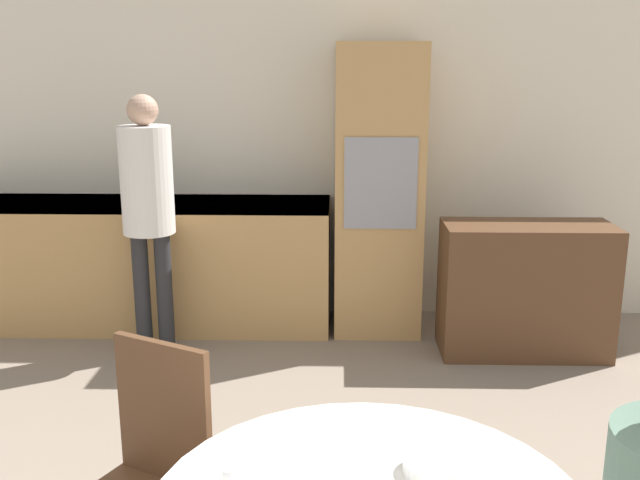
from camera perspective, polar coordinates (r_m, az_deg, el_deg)
wall_back at (r=5.24m, az=-0.20°, el=7.94°), size 7.14×0.05×2.60m
kitchen_counter at (r=5.27m, az=-14.76°, el=-1.72°), size 2.81×0.60×0.91m
oven_unit at (r=4.96m, az=4.66°, el=3.95°), size 0.59×0.59×1.99m
sideboard at (r=4.80m, az=16.08°, el=-3.81°), size 1.07×0.45×0.86m
chair_far_left at (r=2.56m, az=-13.56°, el=-17.49°), size 0.54×0.54×0.96m
person_standing at (r=4.59m, az=-13.63°, el=3.39°), size 0.33×0.33×1.67m
bowl_centre at (r=2.13m, az=9.13°, el=-17.49°), size 0.18×0.18×0.04m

